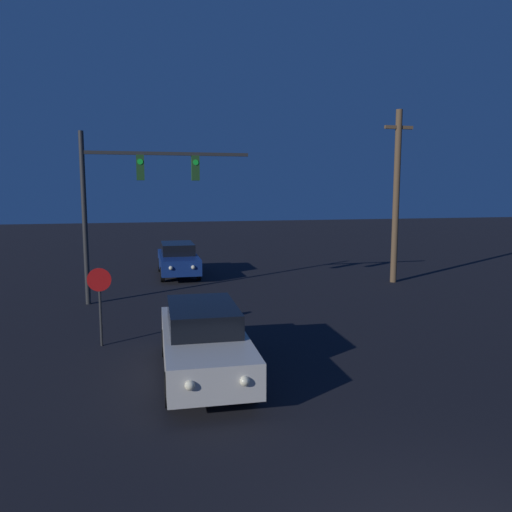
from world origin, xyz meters
The scene contains 5 objects.
car_near centered at (-2.12, 6.54, 0.81)m, with size 1.91×4.91×1.56m.
car_far centered at (-1.66, 19.75, 0.81)m, with size 1.83×4.88×1.56m.
traffic_signal_mast centered at (-3.73, 14.42, 4.15)m, with size 6.02×0.30×6.14m.
stop_sign centered at (-4.50, 9.22, 1.44)m, with size 0.62×0.07×2.09m.
utility_pole centered at (7.59, 15.82, 3.89)m, with size 1.30×0.28×7.52m.
Camera 1 is at (-3.45, -4.18, 4.12)m, focal length 35.00 mm.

